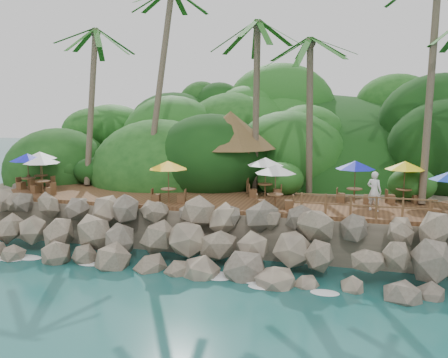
# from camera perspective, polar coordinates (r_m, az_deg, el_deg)

# --- Properties ---
(ground) EXTENTS (140.00, 140.00, 0.00)m
(ground) POSITION_cam_1_polar(r_m,az_deg,el_deg) (21.34, -4.57, -11.46)
(ground) COLOR #19514F
(ground) RESTS_ON ground
(land_base) EXTENTS (32.00, 25.20, 2.10)m
(land_base) POSITION_cam_1_polar(r_m,az_deg,el_deg) (35.99, 4.43, -1.36)
(land_base) COLOR gray
(land_base) RESTS_ON ground
(jungle_hill) EXTENTS (44.80, 28.00, 15.40)m
(jungle_hill) POSITION_cam_1_polar(r_m,az_deg,el_deg) (43.44, 6.42, -1.05)
(jungle_hill) COLOR #143811
(jungle_hill) RESTS_ON ground
(seawall) EXTENTS (29.00, 4.00, 2.30)m
(seawall) POSITION_cam_1_polar(r_m,az_deg,el_deg) (22.77, -2.82, -7.09)
(seawall) COLOR gray
(seawall) RESTS_ON ground
(terrace) EXTENTS (26.00, 5.00, 0.20)m
(terrace) POSITION_cam_1_polar(r_m,az_deg,el_deg) (26.23, -0.00, -2.59)
(terrace) COLOR brown
(terrace) RESTS_ON land_base
(jungle_foliage) EXTENTS (44.00, 16.00, 12.00)m
(jungle_foliage) POSITION_cam_1_polar(r_m,az_deg,el_deg) (35.23, 4.07, -3.32)
(jungle_foliage) COLOR #143811
(jungle_foliage) RESTS_ON ground
(foam_line) EXTENTS (25.20, 0.80, 0.06)m
(foam_line) POSITION_cam_1_polar(r_m,az_deg,el_deg) (21.59, -4.29, -11.13)
(foam_line) COLOR white
(foam_line) RESTS_ON ground
(palms) EXTENTS (27.13, 6.72, 13.08)m
(palms) POSITION_cam_1_polar(r_m,az_deg,el_deg) (28.22, 6.03, 18.87)
(palms) COLOR brown
(palms) RESTS_ON ground
(palapa) EXTENTS (5.51, 5.51, 4.60)m
(palapa) POSITION_cam_1_polar(r_m,az_deg,el_deg) (29.53, 0.77, 5.71)
(palapa) COLOR brown
(palapa) RESTS_ON ground
(dining_clusters) EXTENTS (25.60, 5.20, 2.17)m
(dining_clusters) POSITION_cam_1_polar(r_m,az_deg,el_deg) (25.50, 1.36, 1.40)
(dining_clusters) COLOR brown
(dining_clusters) RESTS_ON terrace
(railing) EXTENTS (6.10, 0.10, 1.00)m
(railing) POSITION_cam_1_polar(r_m,az_deg,el_deg) (22.80, 15.83, -2.85)
(railing) COLOR brown
(railing) RESTS_ON terrace
(waiter) EXTENTS (0.81, 0.69, 1.89)m
(waiter) POSITION_cam_1_polar(r_m,az_deg,el_deg) (24.35, 16.97, -1.36)
(waiter) COLOR silver
(waiter) RESTS_ON terrace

